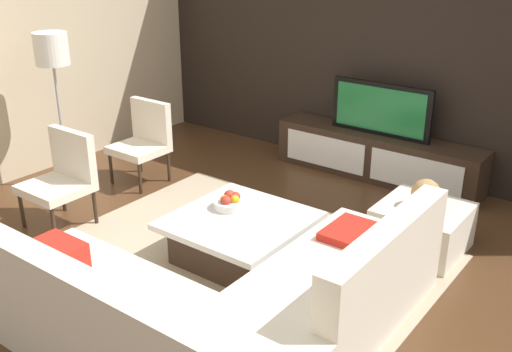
# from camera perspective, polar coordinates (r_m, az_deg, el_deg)

# --- Properties ---
(ground_plane) EXTENTS (14.00, 14.00, 0.00)m
(ground_plane) POSITION_cam_1_polar(r_m,az_deg,el_deg) (4.90, -1.36, -8.75)
(ground_plane) COLOR #4C301C
(feature_wall_back) EXTENTS (6.40, 0.12, 2.80)m
(feature_wall_back) POSITION_cam_1_polar(r_m,az_deg,el_deg) (6.62, 13.47, 11.97)
(feature_wall_back) COLOR black
(feature_wall_back) RESTS_ON ground
(side_wall_left) EXTENTS (0.12, 5.20, 2.80)m
(side_wall_left) POSITION_cam_1_polar(r_m,az_deg,el_deg) (6.87, -22.27, 11.30)
(side_wall_left) COLOR beige
(side_wall_left) RESTS_ON ground
(area_rug) EXTENTS (3.09, 2.60, 0.01)m
(area_rug) POSITION_cam_1_polar(r_m,az_deg,el_deg) (4.95, -2.28, -8.33)
(area_rug) COLOR tan
(area_rug) RESTS_ON ground
(media_console) EXTENTS (2.32, 0.45, 0.50)m
(media_console) POSITION_cam_1_polar(r_m,az_deg,el_deg) (6.65, 11.51, 1.88)
(media_console) COLOR #332319
(media_console) RESTS_ON ground
(television) EXTENTS (1.13, 0.06, 0.56)m
(television) POSITION_cam_1_polar(r_m,az_deg,el_deg) (6.49, 11.87, 6.28)
(television) COLOR black
(television) RESTS_ON media_console
(sectional_couch) EXTENTS (2.33, 2.41, 0.81)m
(sectional_couch) POSITION_cam_1_polar(r_m,az_deg,el_deg) (3.93, -3.16, -12.64)
(sectional_couch) COLOR beige
(sectional_couch) RESTS_ON ground
(coffee_table) EXTENTS (1.04, 1.05, 0.38)m
(coffee_table) POSITION_cam_1_polar(r_m,az_deg,el_deg) (4.92, -1.57, -5.90)
(coffee_table) COLOR #332319
(coffee_table) RESTS_ON ground
(accent_chair_near) EXTENTS (0.56, 0.53, 0.87)m
(accent_chair_near) POSITION_cam_1_polar(r_m,az_deg,el_deg) (5.69, -17.97, 0.23)
(accent_chair_near) COLOR #332319
(accent_chair_near) RESTS_ON ground
(floor_lamp) EXTENTS (0.34, 0.34, 1.62)m
(floor_lamp) POSITION_cam_1_polar(r_m,az_deg,el_deg) (6.34, -18.93, 10.67)
(floor_lamp) COLOR #A5A5AA
(floor_lamp) RESTS_ON ground
(ottoman) EXTENTS (0.70, 0.70, 0.40)m
(ottoman) POSITION_cam_1_polar(r_m,az_deg,el_deg) (5.26, 15.58, -4.80)
(ottoman) COLOR beige
(ottoman) RESTS_ON ground
(fruit_bowl) EXTENTS (0.28, 0.28, 0.14)m
(fruit_bowl) POSITION_cam_1_polar(r_m,az_deg,el_deg) (4.99, -2.50, -2.50)
(fruit_bowl) COLOR silver
(fruit_bowl) RESTS_ON coffee_table
(accent_chair_far) EXTENTS (0.53, 0.50, 0.87)m
(accent_chair_far) POSITION_cam_1_polar(r_m,az_deg,el_deg) (6.50, -10.65, 3.70)
(accent_chair_far) COLOR #332319
(accent_chair_far) RESTS_ON ground
(decorative_ball) EXTENTS (0.24, 0.24, 0.24)m
(decorative_ball) POSITION_cam_1_polar(r_m,az_deg,el_deg) (5.13, 15.95, -1.60)
(decorative_ball) COLOR #AD8451
(decorative_ball) RESTS_ON ottoman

